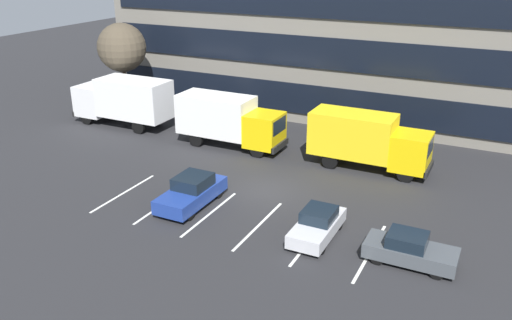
% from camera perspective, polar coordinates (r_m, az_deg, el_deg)
% --- Properties ---
extents(ground_plane, '(120.00, 120.00, 0.00)m').
position_cam_1_polar(ground_plane, '(30.23, 1.13, -3.26)').
color(ground_plane, '#262628').
extents(lot_markings, '(14.14, 5.40, 0.01)m').
position_cam_1_polar(lot_markings, '(27.16, -2.38, -6.33)').
color(lot_markings, silver).
rests_on(lot_markings, ground_plane).
extents(box_truck_yellow_all, '(7.35, 2.43, 3.41)m').
position_cam_1_polar(box_truck_yellow_all, '(33.23, 11.75, 2.22)').
color(box_truck_yellow_all, yellow).
rests_on(box_truck_yellow_all, ground_plane).
extents(box_truck_yellow, '(7.46, 2.47, 3.46)m').
position_cam_1_polar(box_truck_yellow, '(36.32, -2.97, 4.39)').
color(box_truck_yellow, yellow).
rests_on(box_truck_yellow, ground_plane).
extents(box_truck_white, '(7.92, 2.62, 3.67)m').
position_cam_1_polar(box_truck_white, '(41.83, -13.91, 6.30)').
color(box_truck_white, white).
rests_on(box_truck_white, ground_plane).
extents(sedan_silver, '(1.63, 3.89, 1.39)m').
position_cam_1_polar(sedan_silver, '(25.47, 6.58, -6.84)').
color(sedan_silver, silver).
rests_on(sedan_silver, ground_plane).
extents(sedan_navy, '(1.87, 4.48, 1.60)m').
position_cam_1_polar(sedan_navy, '(28.49, -6.86, -3.38)').
color(sedan_navy, navy).
rests_on(sedan_navy, ground_plane).
extents(sedan_charcoal, '(3.90, 1.63, 1.40)m').
position_cam_1_polar(sedan_charcoal, '(24.28, 16.06, -9.17)').
color(sedan_charcoal, '#474C51').
rests_on(sedan_charcoal, ground_plane).
extents(bare_tree, '(3.86, 3.86, 7.24)m').
position_cam_1_polar(bare_tree, '(44.80, -14.10, 11.53)').
color(bare_tree, '#473323').
rests_on(bare_tree, ground_plane).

